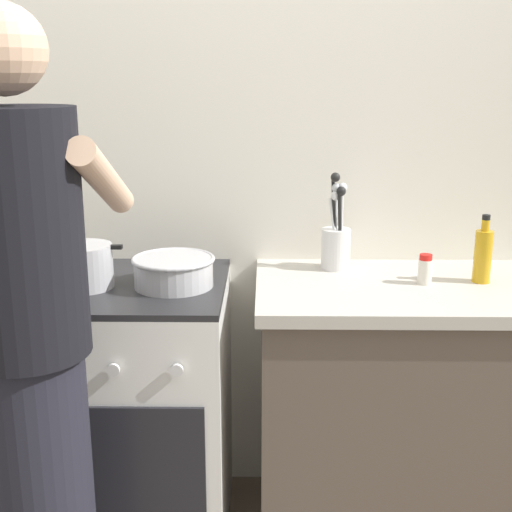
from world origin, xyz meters
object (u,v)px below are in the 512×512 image
Objects in this scene: utensil_crock at (336,241)px; person at (31,367)px; oil_bottle at (483,255)px; mixing_bowl at (174,270)px; pot at (84,266)px; stove_range at (138,410)px; spice_bottle at (425,270)px.

utensil_crock is 0.20× the size of person.
mixing_bowl is at bearing -176.58° from oil_bottle.
person reaches higher than pot.
stove_range is 0.52m from mixing_bowl.
stove_range is 0.70m from person.
utensil_crock reaches higher than oil_bottle.
mixing_bowl is 2.70× the size of spice_bottle.
pot is (-0.14, -0.04, 0.52)m from stove_range.
stove_range is at bearing -178.38° from oil_bottle.
utensil_crock is at bearing 21.52° from mixing_bowl.
utensil_crock is (0.67, 0.18, 0.55)m from stove_range.
utensil_crock is (0.81, 0.22, 0.03)m from pot.
person reaches higher than mixing_bowl.
oil_bottle is (0.19, 0.02, 0.04)m from spice_bottle.
pot is 2.56× the size of spice_bottle.
stove_range is 0.53× the size of person.
person reaches higher than stove_range.
stove_range is at bearing -164.80° from utensil_crock.
pot is at bearing -164.55° from utensil_crock.
oil_bottle is at bearing 6.91° from spice_bottle.
person is at bearing -89.97° from pot.
spice_bottle is 0.19m from oil_bottle.
person is at bearing -155.10° from oil_bottle.
spice_bottle is 0.06× the size of person.
stove_range is at bearing -179.44° from spice_bottle.
spice_bottle is at bearing 2.59° from mixing_bowl.
spice_bottle is (1.08, 0.05, -0.02)m from pot.
pot is 1.08m from spice_bottle.
mixing_bowl is 0.99m from oil_bottle.
pot reaches higher than stove_range.
person is at bearing -137.69° from utensil_crock.
utensil_crock is 0.48m from oil_bottle.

